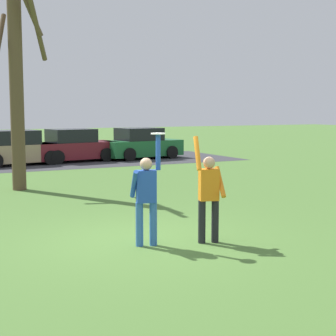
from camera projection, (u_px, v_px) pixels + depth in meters
The scene contains 8 objects.
ground_plane at pixel (143, 241), 10.14m from camera, with size 120.00×120.00×0.00m, color #4C7533.
person_catcher at pixel (146, 194), 9.67m from camera, with size 0.58×0.48×2.08m.
person_defender at pixel (209, 192), 9.89m from camera, with size 0.62×0.54×2.04m.
frisbee_disc at pixel (158, 134), 9.59m from camera, with size 0.27×0.27×0.02m, color white.
parked_car_tan at pixel (16, 149), 23.98m from camera, with size 4.30×2.43×1.59m.
parked_car_maroon at pixel (74, 147), 25.58m from camera, with size 4.30×2.43×1.59m.
parked_car_green at pixel (141, 145), 27.09m from camera, with size 4.30×2.43×1.59m.
bare_tree_tall at pixel (17, 82), 16.21m from camera, with size 1.76×1.75×6.93m.
Camera 1 is at (-4.12, -9.04, 2.53)m, focal length 55.98 mm.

